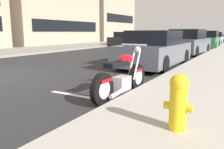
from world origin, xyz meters
TOP-DOWN VIEW (x-y plane):
  - sidewalk_far_curb at (12.00, 7.03)m, footprint 120.00×5.00m
  - parking_stall_stripe at (0.00, -3.93)m, footprint 0.12×2.20m
  - parked_motorcycle at (0.43, -4.46)m, footprint 2.07×0.62m
  - parked_car_near_corner at (5.03, -3.58)m, footprint 4.46×1.92m
  - parked_car_across_street at (10.90, -3.64)m, footprint 4.44×2.12m
  - parked_car_mid_block at (17.18, -3.85)m, footprint 4.48×1.90m
  - parked_car_second_in_row at (22.94, -3.78)m, footprint 4.10×1.87m
  - car_opposite_curb at (16.87, 3.73)m, footprint 4.32×1.99m
  - fire_hydrant at (-0.99, -6.00)m, footprint 0.24×0.36m
  - townhouse_near_left at (14.98, 14.17)m, footprint 11.59×9.76m

SIDE VIEW (x-z plane):
  - parking_stall_stripe at x=0.00m, z-range 0.00..0.01m
  - sidewalk_far_curb at x=12.00m, z-range 0.00..0.14m
  - parked_motorcycle at x=0.43m, z-range -0.13..0.98m
  - fire_hydrant at x=-0.99m, z-range 0.16..0.89m
  - parked_car_second_in_row at x=22.94m, z-range -0.04..1.32m
  - car_opposite_curb at x=16.87m, z-range -0.04..1.35m
  - parked_car_near_corner at x=5.03m, z-range -0.05..1.38m
  - parked_car_mid_block at x=17.18m, z-range -0.04..1.44m
  - parked_car_across_street at x=10.90m, z-range -0.05..1.49m
  - townhouse_near_left at x=14.98m, z-range 0.00..8.91m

